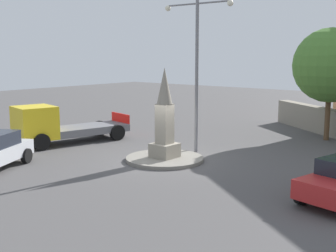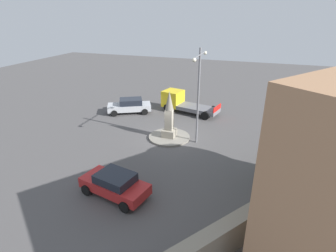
# 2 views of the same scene
# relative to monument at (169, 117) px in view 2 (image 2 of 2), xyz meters

# --- Properties ---
(ground_plane) EXTENTS (80.00, 80.00, 0.00)m
(ground_plane) POSITION_rel_monument_xyz_m (0.00, 0.00, -1.84)
(ground_plane) COLOR #4F4C4C
(traffic_island) EXTENTS (3.44, 3.44, 0.16)m
(traffic_island) POSITION_rel_monument_xyz_m (0.00, 0.00, -1.77)
(traffic_island) COLOR gray
(traffic_island) RESTS_ON ground
(monument) EXTENTS (1.03, 1.03, 3.93)m
(monument) POSITION_rel_monument_xyz_m (0.00, 0.00, 0.00)
(monument) COLOR gray
(monument) RESTS_ON traffic_island
(streetlamp) EXTENTS (3.76, 0.28, 7.43)m
(streetlamp) POSITION_rel_monument_xyz_m (-0.03, -2.32, 2.68)
(streetlamp) COLOR slate
(streetlamp) RESTS_ON ground
(car_red_approaching) EXTENTS (2.61, 4.29, 1.42)m
(car_red_approaching) POSITION_rel_monument_xyz_m (-8.15, 0.49, -1.10)
(car_red_approaching) COLOR #B22323
(car_red_approaching) RESTS_ON ground
(car_silver_waiting) EXTENTS (3.53, 4.68, 1.50)m
(car_silver_waiting) POSITION_rel_monument_xyz_m (4.41, 5.82, -1.06)
(car_silver_waiting) COLOR #B7BABF
(car_silver_waiting) RESTS_ON ground
(truck_yellow_near_island) EXTENTS (3.27, 6.26, 2.08)m
(truck_yellow_near_island) POSITION_rel_monument_xyz_m (6.62, 0.81, -0.87)
(truck_yellow_near_island) COLOR yellow
(truck_yellow_near_island) RESTS_ON ground
(stone_boundary_wall) EXTENTS (14.83, 10.99, 1.52)m
(stone_boundary_wall) POSITION_rel_monument_xyz_m (-6.29, -8.70, -1.09)
(stone_boundary_wall) COLOR gray
(stone_boundary_wall) RESTS_ON ground
(tree_near_wall) EXTENTS (3.98, 3.98, 6.05)m
(tree_near_wall) POSITION_rel_monument_xyz_m (-3.81, -9.25, 2.21)
(tree_near_wall) COLOR brown
(tree_near_wall) RESTS_ON ground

